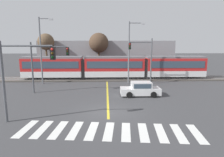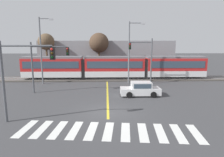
{
  "view_description": "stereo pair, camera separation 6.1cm",
  "coord_description": "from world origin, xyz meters",
  "px_view_note": "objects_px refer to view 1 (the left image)",
  "views": [
    {
      "loc": [
        -0.18,
        -15.63,
        5.54
      ],
      "look_at": [
        0.53,
        6.85,
        1.6
      ],
      "focal_mm": 32.0,
      "sensor_mm": 36.0,
      "label": 1
    },
    {
      "loc": [
        -0.12,
        -15.63,
        5.54
      ],
      "look_at": [
        0.53,
        6.85,
        1.6
      ],
      "focal_mm": 32.0,
      "sensor_mm": 36.0,
      "label": 2
    }
  ],
  "objects_px": {
    "sedan_crossing": "(140,89)",
    "street_lamp_west": "(42,47)",
    "light_rail_tram": "(114,66)",
    "bare_tree_west": "(99,43)",
    "street_lamp_centre": "(130,49)",
    "bare_tree_far_west": "(46,42)",
    "traffic_light_far_right": "(144,55)",
    "traffic_light_near_left": "(21,69)",
    "traffic_light_mid_left": "(45,60)"
  },
  "relations": [
    {
      "from": "traffic_light_near_left",
      "to": "street_lamp_centre",
      "type": "distance_m",
      "value": 16.59
    },
    {
      "from": "traffic_light_mid_left",
      "to": "bare_tree_west",
      "type": "xyz_separation_m",
      "value": [
        5.51,
        13.71,
        1.87
      ]
    },
    {
      "from": "sedan_crossing",
      "to": "traffic_light_far_right",
      "type": "relative_size",
      "value": 0.67
    },
    {
      "from": "sedan_crossing",
      "to": "street_lamp_west",
      "type": "bearing_deg",
      "value": 151.16
    },
    {
      "from": "traffic_light_mid_left",
      "to": "bare_tree_west",
      "type": "height_order",
      "value": "bare_tree_west"
    },
    {
      "from": "traffic_light_near_left",
      "to": "traffic_light_far_right",
      "type": "bearing_deg",
      "value": 50.65
    },
    {
      "from": "traffic_light_mid_left",
      "to": "traffic_light_far_right",
      "type": "bearing_deg",
      "value": 21.98
    },
    {
      "from": "light_rail_tram",
      "to": "bare_tree_west",
      "type": "height_order",
      "value": "bare_tree_west"
    },
    {
      "from": "light_rail_tram",
      "to": "traffic_light_mid_left",
      "type": "xyz_separation_m",
      "value": [
        -8.08,
        -8.4,
        1.74
      ]
    },
    {
      "from": "traffic_light_far_right",
      "to": "traffic_light_near_left",
      "type": "height_order",
      "value": "traffic_light_far_right"
    },
    {
      "from": "light_rail_tram",
      "to": "sedan_crossing",
      "type": "relative_size",
      "value": 6.65
    },
    {
      "from": "sedan_crossing",
      "to": "traffic_light_mid_left",
      "type": "relative_size",
      "value": 0.74
    },
    {
      "from": "street_lamp_centre",
      "to": "bare_tree_far_west",
      "type": "distance_m",
      "value": 15.9
    },
    {
      "from": "street_lamp_centre",
      "to": "bare_tree_west",
      "type": "relative_size",
      "value": 1.14
    },
    {
      "from": "sedan_crossing",
      "to": "bare_tree_far_west",
      "type": "relative_size",
      "value": 0.58
    },
    {
      "from": "traffic_light_mid_left",
      "to": "street_lamp_centre",
      "type": "bearing_deg",
      "value": 26.86
    },
    {
      "from": "traffic_light_far_right",
      "to": "bare_tree_west",
      "type": "bearing_deg",
      "value": 125.96
    },
    {
      "from": "traffic_light_far_right",
      "to": "traffic_light_near_left",
      "type": "distance_m",
      "value": 17.41
    },
    {
      "from": "traffic_light_near_left",
      "to": "light_rail_tram",
      "type": "bearing_deg",
      "value": 67.21
    },
    {
      "from": "traffic_light_near_left",
      "to": "street_lamp_west",
      "type": "xyz_separation_m",
      "value": [
        -2.82,
        13.75,
        1.21
      ]
    },
    {
      "from": "light_rail_tram",
      "to": "sedan_crossing",
      "type": "height_order",
      "value": "light_rail_tram"
    },
    {
      "from": "traffic_light_mid_left",
      "to": "bare_tree_west",
      "type": "relative_size",
      "value": 0.77
    },
    {
      "from": "light_rail_tram",
      "to": "traffic_light_far_right",
      "type": "bearing_deg",
      "value": -42.67
    },
    {
      "from": "light_rail_tram",
      "to": "traffic_light_far_right",
      "type": "relative_size",
      "value": 4.49
    },
    {
      "from": "bare_tree_far_west",
      "to": "light_rail_tram",
      "type": "bearing_deg",
      "value": -21.63
    },
    {
      "from": "light_rail_tram",
      "to": "street_lamp_centre",
      "type": "height_order",
      "value": "street_lamp_centre"
    },
    {
      "from": "traffic_light_far_right",
      "to": "street_lamp_west",
      "type": "distance_m",
      "value": 13.9
    },
    {
      "from": "sedan_crossing",
      "to": "street_lamp_west",
      "type": "relative_size",
      "value": 0.47
    },
    {
      "from": "traffic_light_near_left",
      "to": "bare_tree_west",
      "type": "height_order",
      "value": "bare_tree_west"
    },
    {
      "from": "sedan_crossing",
      "to": "street_lamp_centre",
      "type": "relative_size",
      "value": 0.5
    },
    {
      "from": "bare_tree_far_west",
      "to": "traffic_light_far_right",
      "type": "bearing_deg",
      "value": -27.8
    },
    {
      "from": "traffic_light_far_right",
      "to": "street_lamp_west",
      "type": "xyz_separation_m",
      "value": [
        -13.86,
        0.29,
        1.01
      ]
    },
    {
      "from": "street_lamp_centre",
      "to": "bare_tree_far_west",
      "type": "xyz_separation_m",
      "value": [
        -13.76,
        7.91,
        0.97
      ]
    },
    {
      "from": "sedan_crossing",
      "to": "bare_tree_far_west",
      "type": "bearing_deg",
      "value": 133.7
    },
    {
      "from": "traffic_light_far_right",
      "to": "bare_tree_west",
      "type": "xyz_separation_m",
      "value": [
        -6.45,
        8.89,
        1.62
      ]
    },
    {
      "from": "traffic_light_far_right",
      "to": "bare_tree_far_west",
      "type": "bearing_deg",
      "value": 152.2
    },
    {
      "from": "traffic_light_near_left",
      "to": "traffic_light_mid_left",
      "type": "distance_m",
      "value": 8.68
    },
    {
      "from": "light_rail_tram",
      "to": "bare_tree_west",
      "type": "xyz_separation_m",
      "value": [
        -2.57,
        5.31,
        3.61
      ]
    },
    {
      "from": "traffic_light_mid_left",
      "to": "street_lamp_centre",
      "type": "relative_size",
      "value": 0.67
    },
    {
      "from": "street_lamp_west",
      "to": "bare_tree_far_west",
      "type": "bearing_deg",
      "value": 102.29
    },
    {
      "from": "street_lamp_west",
      "to": "traffic_light_near_left",
      "type": "bearing_deg",
      "value": -78.4
    },
    {
      "from": "light_rail_tram",
      "to": "traffic_light_near_left",
      "type": "relative_size",
      "value": 4.89
    },
    {
      "from": "traffic_light_far_right",
      "to": "street_lamp_centre",
      "type": "xyz_separation_m",
      "value": [
        -1.83,
        0.3,
        0.78
      ]
    },
    {
      "from": "sedan_crossing",
      "to": "bare_tree_far_west",
      "type": "xyz_separation_m",
      "value": [
        -14.07,
        14.73,
        5.09
      ]
    },
    {
      "from": "traffic_light_mid_left",
      "to": "street_lamp_centre",
      "type": "height_order",
      "value": "street_lamp_centre"
    },
    {
      "from": "light_rail_tram",
      "to": "traffic_light_near_left",
      "type": "distance_m",
      "value": 18.57
    },
    {
      "from": "light_rail_tram",
      "to": "traffic_light_far_right",
      "type": "xyz_separation_m",
      "value": [
        3.88,
        -3.58,
        2.0
      ]
    },
    {
      "from": "traffic_light_near_left",
      "to": "traffic_light_mid_left",
      "type": "xyz_separation_m",
      "value": [
        -0.92,
        8.63,
        -0.05
      ]
    },
    {
      "from": "sedan_crossing",
      "to": "traffic_light_near_left",
      "type": "relative_size",
      "value": 0.73
    },
    {
      "from": "traffic_light_near_left",
      "to": "street_lamp_centre",
      "type": "xyz_separation_m",
      "value": [
        9.21,
        13.77,
        0.98
      ]
    }
  ]
}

